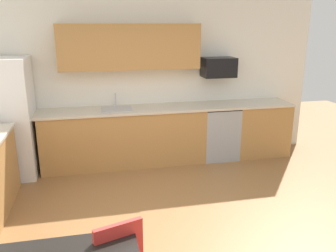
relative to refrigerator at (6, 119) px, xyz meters
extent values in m
plane|color=olive|center=(2.18, -2.22, -0.89)|extent=(12.00, 12.00, 0.00)
cube|color=white|center=(2.18, 0.43, 0.46)|extent=(5.80, 0.10, 2.70)
cube|color=#AD7A42|center=(1.74, 0.08, -0.44)|extent=(2.61, 0.60, 0.90)
cube|color=#AD7A42|center=(4.11, 0.08, -0.44)|extent=(0.94, 0.60, 0.90)
cube|color=beige|center=(2.18, 0.08, 0.03)|extent=(4.80, 0.64, 0.04)
cube|color=#AD7A42|center=(1.88, 0.21, 1.01)|extent=(2.20, 0.34, 0.70)
cube|color=white|center=(0.00, 0.00, 0.00)|extent=(0.76, 0.70, 1.79)
cube|color=#999BA0|center=(3.34, 0.08, -0.45)|extent=(0.60, 0.60, 0.88)
cube|color=black|center=(3.34, 0.08, 0.00)|extent=(0.60, 0.60, 0.03)
cube|color=black|center=(3.34, 0.18, 0.65)|extent=(0.54, 0.36, 0.32)
cube|color=#A5A8AD|center=(1.63, 0.08, -0.01)|extent=(0.48, 0.40, 0.14)
cylinder|color=#B2B5BA|center=(1.63, 0.26, 0.15)|extent=(0.02, 0.02, 0.24)
cube|color=red|center=(1.40, -3.12, -0.24)|extent=(0.37, 0.15, 0.40)
camera|label=1|loc=(1.28, -5.40, 1.36)|focal=37.65mm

